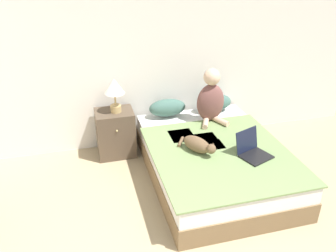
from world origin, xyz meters
The scene contains 9 objects.
wall_back centered at (0.00, 3.70, 1.27)m, with size 6.19×0.05×2.55m.
bed centered at (0.49, 2.58, 0.23)m, with size 1.54×2.10×0.46m.
pillow_near centered at (0.16, 3.48, 0.58)m, with size 0.50×0.26×0.23m.
pillow_far centered at (0.83, 3.48, 0.58)m, with size 0.50×0.26×0.23m.
person_sitting centered at (0.66, 3.20, 0.77)m, with size 0.38×0.37×0.71m.
cat_tabby centered at (0.25, 2.48, 0.55)m, with size 0.36×0.54×0.17m.
laptop_open centered at (0.81, 2.25, 0.52)m, with size 0.41×0.41×0.27m.
nightstand centered at (-0.57, 3.43, 0.32)m, with size 0.49×0.42×0.63m.
table_lamp centered at (-0.54, 3.42, 0.94)m, with size 0.25×0.25×0.45m.
Camera 1 is at (-0.97, -0.76, 2.58)m, focal length 38.00 mm.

